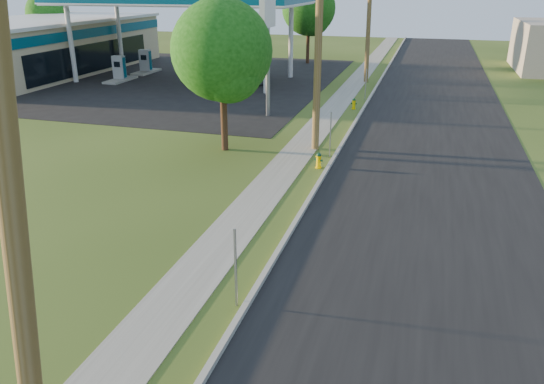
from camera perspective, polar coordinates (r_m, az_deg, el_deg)
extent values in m
cube|color=black|center=(17.26, 16.46, -3.49)|extent=(8.00, 120.00, 0.02)
cube|color=#9E9C91|center=(17.58, 3.40, -1.86)|extent=(0.15, 120.00, 0.15)
cube|color=gray|center=(18.04, -2.02, -1.41)|extent=(1.50, 120.00, 0.03)
cube|color=black|center=(43.30, -11.69, 11.88)|extent=(26.00, 28.00, 0.02)
cylinder|color=brown|center=(7.02, -26.31, -0.20)|extent=(1.31, 0.32, 9.48)
cylinder|color=brown|center=(23.29, 5.03, 16.24)|extent=(0.32, 0.32, 9.80)
cylinder|color=brown|center=(41.05, 10.39, 18.13)|extent=(0.49, 0.32, 9.50)
cube|color=gray|center=(12.25, -3.93, -8.21)|extent=(0.05, 0.04, 2.00)
cube|color=gray|center=(22.88, 6.30, 6.14)|extent=(0.05, 0.04, 2.00)
cube|color=gray|center=(34.67, 10.05, 11.28)|extent=(0.05, 0.04, 2.00)
cylinder|color=silver|center=(43.08, -20.79, 14.60)|extent=(0.36, 0.36, 5.50)
cylinder|color=silver|center=(48.51, -16.09, 15.79)|extent=(0.36, 0.36, 5.50)
cylinder|color=silver|center=(36.26, -0.66, 14.85)|extent=(0.36, 0.36, 5.50)
cylinder|color=silver|center=(42.58, 2.04, 15.86)|extent=(0.36, 0.36, 5.50)
cube|color=silver|center=(41.84, -9.73, 19.44)|extent=(18.18, 9.18, 0.10)
cube|color=#9E9C91|center=(42.81, -15.98, 11.50)|extent=(1.20, 3.20, 0.18)
cube|color=#9EA0A3|center=(42.67, -16.11, 12.76)|extent=(0.90, 0.50, 1.70)
cube|color=#014762|center=(42.67, -16.11, 12.76)|extent=(0.94, 0.40, 1.50)
cube|color=black|center=(42.41, -16.34, 13.03)|extent=(0.50, 0.02, 0.40)
cube|color=#9E9C91|center=(38.84, -4.39, 11.28)|extent=(1.20, 3.20, 0.18)
cube|color=#9EA0A3|center=(38.68, -4.43, 12.68)|extent=(0.90, 0.50, 1.70)
cube|color=#014762|center=(38.68, -4.43, 12.68)|extent=(0.94, 0.40, 1.50)
cube|color=black|center=(38.39, -4.59, 12.98)|extent=(0.50, 0.02, 0.40)
cube|color=#9E9C91|center=(46.20, -13.36, 12.45)|extent=(1.20, 3.20, 0.18)
cube|color=#9EA0A3|center=(46.07, -13.46, 13.62)|extent=(0.90, 0.50, 1.70)
cube|color=#014762|center=(46.07, -13.46, 13.62)|extent=(0.94, 0.40, 1.50)
cube|color=black|center=(45.80, -13.66, 13.88)|extent=(0.50, 0.02, 0.40)
cube|color=#9E9C91|center=(42.55, -2.46, 12.24)|extent=(1.20, 3.20, 0.18)
cube|color=#9EA0A3|center=(42.40, -2.48, 13.52)|extent=(0.90, 0.50, 1.70)
cube|color=#014762|center=(42.40, -2.48, 13.52)|extent=(0.94, 0.40, 1.50)
cube|color=black|center=(42.11, -2.61, 13.80)|extent=(0.50, 0.02, 0.40)
cube|color=tan|center=(49.11, -23.69, 14.03)|extent=(10.00, 22.00, 4.00)
cube|color=#014762|center=(45.98, -18.90, 15.89)|extent=(0.06, 22.00, 0.70)
cube|color=black|center=(46.17, -18.60, 13.56)|extent=(0.06, 16.06, 2.20)
cube|color=silver|center=(48.94, -24.07, 16.47)|extent=(10.40, 22.40, 0.25)
cylinder|color=gray|center=(29.84, -0.45, 12.87)|extent=(0.24, 0.24, 5.00)
cube|color=silver|center=(29.51, -0.47, 19.21)|extent=(0.30, 2.00, 2.00)
cylinder|color=#342115|center=(23.74, -5.20, 8.46)|extent=(0.30, 0.30, 3.37)
sphere|color=#114A0C|center=(23.27, -5.43, 14.94)|extent=(4.32, 4.32, 4.32)
sphere|color=#114A0C|center=(22.94, -4.70, 13.17)|extent=(2.97, 2.97, 2.97)
cylinder|color=#342115|center=(50.40, 3.88, 15.74)|extent=(0.30, 0.30, 3.74)
sphere|color=#114A0C|center=(50.17, 3.97, 19.13)|extent=(4.79, 4.79, 4.79)
sphere|color=#114A0C|center=(49.83, 4.34, 18.24)|extent=(3.29, 3.29, 3.29)
cylinder|color=#342115|center=(58.69, -22.59, 14.79)|extent=(0.30, 0.30, 3.21)
sphere|color=#114A0C|center=(58.51, -22.96, 17.27)|extent=(4.11, 4.11, 4.11)
sphere|color=#114A0C|center=(58.06, -22.73, 16.64)|extent=(2.83, 2.83, 2.83)
cylinder|color=#FFCD00|center=(21.75, 5.02, 2.67)|extent=(0.25, 0.25, 0.05)
cylinder|color=#FFCD00|center=(21.68, 5.04, 3.28)|extent=(0.20, 0.20, 0.54)
cylinder|color=#FFCD00|center=(21.60, 5.06, 3.86)|extent=(0.25, 0.25, 0.04)
sphere|color=#0F3823|center=(21.59, 5.06, 3.95)|extent=(0.21, 0.21, 0.21)
cylinder|color=#0F3823|center=(21.56, 5.07, 4.23)|extent=(0.04, 0.04, 0.05)
cylinder|color=#0F3823|center=(21.55, 4.87, 3.37)|extent=(0.13, 0.14, 0.10)
cylinder|color=#0F3823|center=(21.72, 4.76, 3.52)|extent=(0.11, 0.11, 0.08)
cylinder|color=#0F3823|center=(21.59, 5.33, 3.39)|extent=(0.11, 0.11, 0.08)
cylinder|color=#E5C802|center=(32.34, 8.77, 8.85)|extent=(0.25, 0.25, 0.05)
cylinder|color=#E5C802|center=(32.28, 8.79, 9.27)|extent=(0.20, 0.20, 0.54)
cylinder|color=#E5C802|center=(32.24, 8.81, 9.67)|extent=(0.25, 0.25, 0.04)
sphere|color=#083715|center=(32.23, 8.82, 9.74)|extent=(0.21, 0.21, 0.21)
cylinder|color=#083715|center=(32.21, 8.83, 9.92)|extent=(0.04, 0.04, 0.05)
cylinder|color=#083715|center=(32.15, 8.77, 9.35)|extent=(0.10, 0.11, 0.10)
cylinder|color=#083715|center=(32.28, 8.57, 9.41)|extent=(0.09, 0.08, 0.08)
cylinder|color=#083715|center=(32.26, 9.02, 9.38)|extent=(0.09, 0.08, 0.08)
imported|color=#A2A4A8|center=(40.35, -3.18, 12.57)|extent=(4.39, 2.96, 1.39)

